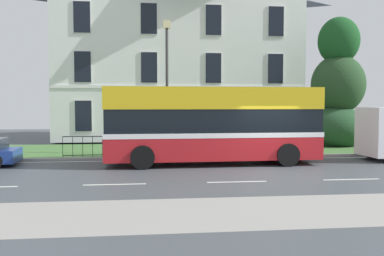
# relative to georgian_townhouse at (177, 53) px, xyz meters

# --- Properties ---
(ground_plane) EXTENTS (60.00, 56.00, 0.18)m
(ground_plane) POSITION_rel_georgian_townhouse_xyz_m (2.73, -14.44, -6.38)
(ground_plane) COLOR #40464B
(georgian_townhouse) EXTENTS (17.01, 8.49, 12.42)m
(georgian_townhouse) POSITION_rel_georgian_townhouse_xyz_m (0.00, 0.00, 0.00)
(georgian_townhouse) COLOR white
(georgian_townhouse) RESTS_ON ground_plane
(iron_verge_railing) EXTENTS (12.29, 0.04, 0.97)m
(iron_verge_railing) POSITION_rel_georgian_townhouse_xyz_m (-0.00, -11.31, -5.74)
(iron_verge_railing) COLOR black
(iron_verge_railing) RESTS_ON ground_plane
(evergreen_tree) EXTENTS (3.67, 3.67, 7.92)m
(evergreen_tree) POSITION_rel_georgian_townhouse_xyz_m (9.03, -7.35, -3.23)
(evergreen_tree) COLOR #423328
(evergreen_tree) RESTS_ON ground_plane
(single_decker_bus) EXTENTS (9.14, 2.83, 3.28)m
(single_decker_bus) POSITION_rel_georgian_townhouse_xyz_m (0.55, -13.31, -4.64)
(single_decker_bus) COLOR red
(single_decker_bus) RESTS_ON ground_plane
(street_lamp_post) EXTENTS (0.36, 0.24, 6.49)m
(street_lamp_post) POSITION_rel_georgian_townhouse_xyz_m (-1.25, -10.66, -2.51)
(street_lamp_post) COLOR #333338
(street_lamp_post) RESTS_ON ground_plane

